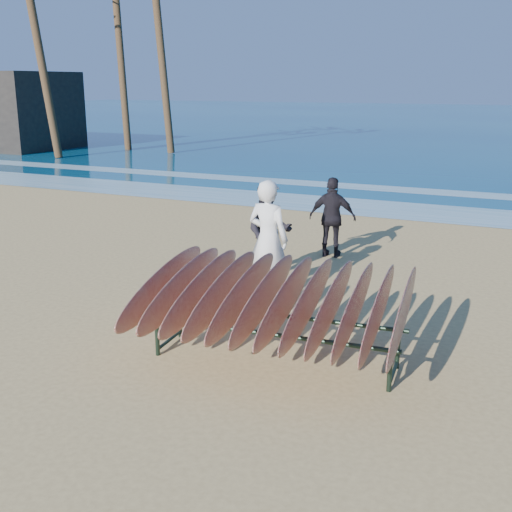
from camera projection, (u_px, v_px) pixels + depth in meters
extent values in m
plane|color=tan|center=(232.00, 335.00, 8.92)|extent=(120.00, 120.00, 0.00)
plane|color=white|center=(397.00, 210.00, 17.67)|extent=(160.00, 160.00, 0.00)
plane|color=white|center=(422.00, 191.00, 20.73)|extent=(160.00, 160.00, 0.00)
cylinder|color=black|center=(157.00, 337.00, 8.22)|extent=(0.06, 0.06, 0.50)
cylinder|color=black|center=(390.00, 371.00, 7.25)|extent=(0.06, 0.06, 0.50)
cylinder|color=black|center=(180.00, 320.00, 8.81)|extent=(0.06, 0.06, 0.50)
cylinder|color=black|center=(398.00, 349.00, 7.84)|extent=(0.06, 0.06, 0.50)
cylinder|color=black|center=(266.00, 334.00, 7.67)|extent=(3.19, 0.34, 0.06)
cylinder|color=black|center=(283.00, 316.00, 8.26)|extent=(3.19, 0.34, 0.06)
cylinder|color=black|center=(169.00, 340.00, 8.56)|extent=(0.10, 0.65, 0.04)
cylinder|color=black|center=(393.00, 373.00, 7.58)|extent=(0.10, 0.65, 0.04)
ellipsoid|color=#600608|center=(163.00, 285.00, 8.38)|extent=(0.28, 2.46, 0.87)
ellipsoid|color=#600608|center=(182.00, 288.00, 8.29)|extent=(0.28, 2.46, 0.87)
ellipsoid|color=#600608|center=(202.00, 290.00, 8.20)|extent=(0.28, 2.46, 0.87)
ellipsoid|color=#600608|center=(222.00, 292.00, 8.10)|extent=(0.28, 2.46, 0.87)
ellipsoid|color=#600608|center=(243.00, 295.00, 8.01)|extent=(0.28, 2.46, 0.87)
ellipsoid|color=#600608|center=(264.00, 297.00, 7.92)|extent=(0.28, 2.46, 0.87)
ellipsoid|color=#600608|center=(286.00, 300.00, 7.83)|extent=(0.28, 2.46, 0.87)
ellipsoid|color=#600608|center=(308.00, 302.00, 7.73)|extent=(0.28, 2.46, 0.87)
ellipsoid|color=#600608|center=(331.00, 305.00, 7.64)|extent=(0.28, 2.46, 0.87)
ellipsoid|color=#600608|center=(354.00, 308.00, 7.55)|extent=(0.28, 2.46, 0.87)
ellipsoid|color=#600608|center=(378.00, 311.00, 7.46)|extent=(0.28, 2.46, 0.87)
ellipsoid|color=#600608|center=(403.00, 313.00, 7.36)|extent=(0.28, 2.46, 0.87)
imported|color=white|center=(268.00, 239.00, 10.36)|extent=(0.75, 0.54, 1.92)
imported|color=black|center=(269.00, 231.00, 11.34)|extent=(0.99, 0.87, 1.72)
imported|color=black|center=(332.00, 217.00, 12.77)|extent=(0.98, 0.49, 1.61)
cylinder|color=brown|center=(39.00, 50.00, 28.02)|extent=(0.36, 1.73, 9.48)
cylinder|color=brown|center=(162.00, 57.00, 30.22)|extent=(0.36, 1.43, 9.08)
cylinder|color=brown|center=(121.00, 56.00, 32.20)|extent=(0.36, 0.85, 9.40)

